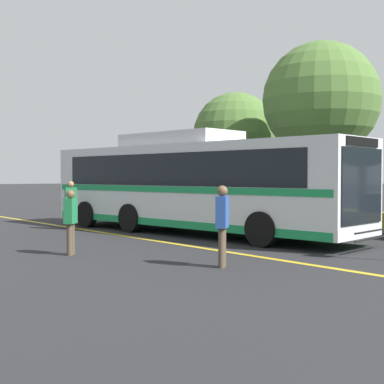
% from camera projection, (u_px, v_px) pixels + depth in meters
% --- Properties ---
extents(ground_plane, '(220.00, 220.00, 0.00)m').
position_uv_depth(ground_plane, '(178.00, 230.00, 19.68)').
color(ground_plane, '#262628').
extents(lane_strip_0, '(32.38, 0.20, 0.01)m').
position_uv_depth(lane_strip_0, '(139.00, 238.00, 16.96)').
color(lane_strip_0, gold).
rests_on(lane_strip_0, ground_plane).
extents(curb_strip, '(40.38, 0.36, 0.15)m').
position_uv_depth(curb_strip, '(291.00, 222.00, 21.84)').
color(curb_strip, '#99999E').
rests_on(curb_strip, ground_plane).
extents(transit_bus, '(12.86, 3.77, 3.48)m').
position_uv_depth(transit_bus, '(192.00, 183.00, 18.34)').
color(transit_bus, silver).
rests_on(transit_bus, ground_plane).
extents(parked_car_0, '(4.07, 2.03, 1.44)m').
position_uv_depth(parked_car_0, '(124.00, 198.00, 29.62)').
color(parked_car_0, black).
rests_on(parked_car_0, ground_plane).
extents(parked_car_1, '(4.57, 2.08, 1.51)m').
position_uv_depth(parked_car_1, '(196.00, 202.00, 24.88)').
color(parked_car_1, navy).
rests_on(parked_car_1, ground_plane).
extents(parked_car_2, '(4.60, 1.91, 1.48)m').
position_uv_depth(parked_car_2, '(292.00, 209.00, 20.01)').
color(parked_car_2, '#335B33').
rests_on(parked_car_2, ground_plane).
extents(pedestrian_0, '(0.45, 0.46, 1.63)m').
position_uv_depth(pedestrian_0, '(71.00, 218.00, 13.35)').
color(pedestrian_0, brown).
rests_on(pedestrian_0, ground_plane).
extents(pedestrian_1, '(0.42, 0.47, 1.78)m').
position_uv_depth(pedestrian_1, '(222.00, 221.00, 11.54)').
color(pedestrian_1, brown).
rests_on(pedestrian_1, ground_plane).
extents(pedestrian_2, '(0.33, 0.46, 1.79)m').
position_uv_depth(pedestrian_2, '(71.00, 202.00, 19.65)').
color(pedestrian_2, brown).
rests_on(pedestrian_2, ground_plane).
extents(tree_0, '(4.54, 4.54, 6.41)m').
position_uv_depth(tree_0, '(235.00, 135.00, 28.44)').
color(tree_0, '#513823').
rests_on(tree_0, ground_plane).
extents(tree_2, '(5.12, 5.12, 7.87)m').
position_uv_depth(tree_2, '(321.00, 100.00, 23.49)').
color(tree_2, '#513823').
rests_on(tree_2, ground_plane).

